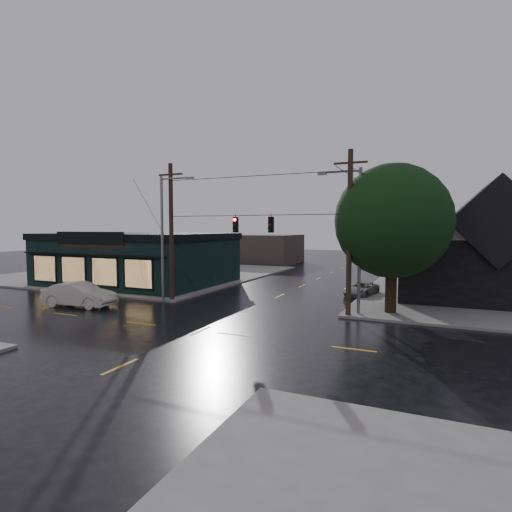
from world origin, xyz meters
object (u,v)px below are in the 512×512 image
at_px(utility_pole_nw, 172,301).
at_px(utility_pole_ne, 348,317).
at_px(sedan_cream, 79,295).
at_px(suv_silver, 361,289).
at_px(corner_tree, 392,221).

distance_m(utility_pole_nw, utility_pole_ne, 13.00).
relative_size(sedan_cream, suv_silver, 1.28).
relative_size(corner_tree, suv_silver, 2.33).
height_order(utility_pole_nw, suv_silver, utility_pole_nw).
bearing_deg(corner_tree, suv_silver, 114.09).
bearing_deg(utility_pole_ne, sedan_cream, -166.41).
height_order(corner_tree, utility_pole_ne, corner_tree).
bearing_deg(sedan_cream, utility_pole_ne, -83.05).
distance_m(corner_tree, utility_pole_ne, 6.56).
xyz_separation_m(corner_tree, utility_pole_nw, (-15.31, -1.82, -5.87)).
relative_size(utility_pole_nw, suv_silver, 2.54).
bearing_deg(utility_pole_ne, corner_tree, 38.25).
xyz_separation_m(utility_pole_ne, suv_silver, (-0.50, 8.09, 0.56)).
relative_size(utility_pole_ne, sedan_cream, 1.98).
height_order(utility_pole_nw, utility_pole_ne, same).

